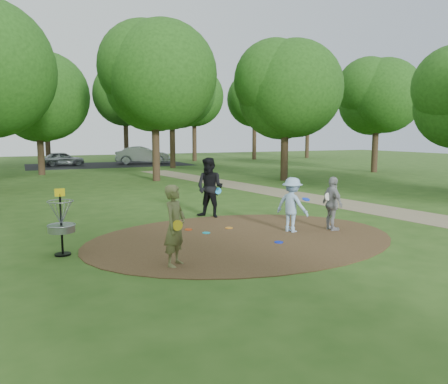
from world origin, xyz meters
name	(u,v)px	position (x,y,z in m)	size (l,w,h in m)	color
ground	(243,238)	(0.00, 0.00, 0.00)	(100.00, 100.00, 0.00)	#2D5119
dirt_clearing	(243,238)	(0.00, 0.00, 0.01)	(8.40, 8.40, 0.02)	#47301C
footpath	(374,209)	(6.50, 2.00, 0.01)	(2.00, 40.00, 0.01)	#8C7A5B
parking_lot	(110,165)	(2.00, 30.00, 0.00)	(14.00, 8.00, 0.01)	black
player_observer_with_disc	(175,226)	(-2.42, -1.58, 0.86)	(0.73, 0.74, 1.72)	olive
player_throwing_with_disc	(292,205)	(1.60, 0.09, 0.78)	(1.06, 1.15, 1.55)	#9CC3E9
player_walking_with_disc	(210,188)	(0.36, 3.08, 1.00)	(1.19, 1.23, 1.99)	black
player_waiting_with_disc	(332,204)	(2.75, -0.24, 0.78)	(0.52, 0.95, 1.56)	#99999C
disc_ground_cyan	(206,233)	(-0.69, 0.90, 0.03)	(0.22, 0.22, 0.02)	#1AB6D0
disc_ground_blue	(279,242)	(0.58, -0.86, 0.03)	(0.22, 0.22, 0.02)	#0D26E7
disc_ground_red	(188,229)	(-0.98, 1.51, 0.03)	(0.22, 0.22, 0.02)	red
car_left	(63,159)	(-1.94, 30.49, 0.62)	(1.46, 3.62, 1.23)	#A7A9AE
car_right	(143,155)	(5.01, 29.80, 0.81)	(1.72, 4.94, 1.63)	#9B9EA3
disc_ground_orange	(229,228)	(0.17, 1.22, 0.03)	(0.22, 0.22, 0.02)	orange
disc_golf_basket	(61,218)	(-4.50, 0.30, 0.87)	(0.63, 0.63, 1.54)	black
tree_ring	(182,76)	(1.44, 8.70, 5.31)	(36.75, 45.88, 9.11)	#332316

